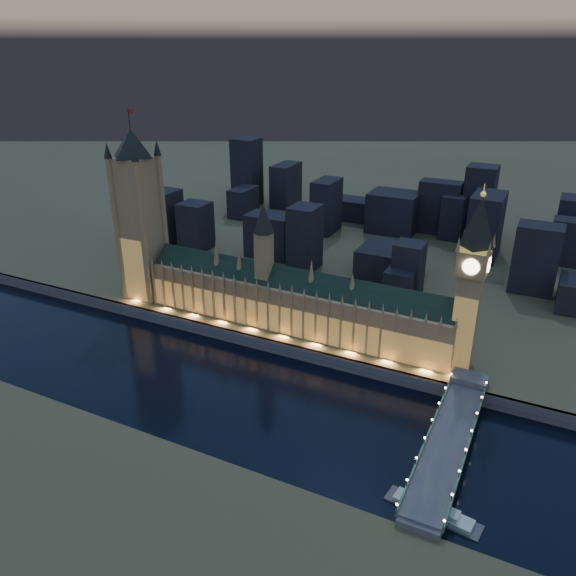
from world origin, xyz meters
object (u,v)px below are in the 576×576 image
at_px(palace_of_westminster, 292,301).
at_px(elizabeth_tower, 472,271).
at_px(victoria_tower, 139,208).
at_px(westminster_bridge, 449,442).
at_px(river_boat, 433,510).

bearing_deg(palace_of_westminster, elizabeth_tower, 0.09).
distance_m(palace_of_westminster, elizabeth_tower, 110.83).
relative_size(victoria_tower, westminster_bridge, 1.13).
relative_size(elizabeth_tower, river_boat, 2.56).
bearing_deg(victoria_tower, westminster_bridge, -16.11).
bearing_deg(westminster_bridge, river_boat, -86.85).
xyz_separation_m(victoria_tower, river_boat, (228.48, -104.81, -69.73)).
xyz_separation_m(elizabeth_tower, river_boat, (10.48, -104.80, -63.56)).
distance_m(palace_of_westminster, victoria_tower, 122.69).
bearing_deg(elizabeth_tower, palace_of_westminster, -179.91).
bearing_deg(palace_of_westminster, westminster_bridge, -30.17).
relative_size(victoria_tower, river_boat, 3.18).
distance_m(victoria_tower, river_boat, 260.87).
bearing_deg(victoria_tower, palace_of_westminster, -0.09).
relative_size(palace_of_westminster, elizabeth_tower, 1.97).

